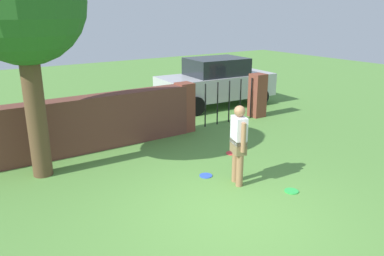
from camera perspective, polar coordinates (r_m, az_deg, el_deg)
The scene contains 9 objects.
ground_plane at distance 6.71m, azimuth 5.76°, elevation -12.83°, with size 40.00×40.00×0.00m, color #568C3D.
brick_wall at distance 9.51m, azimuth -18.63°, elevation 0.03°, with size 6.61×0.50×1.35m, color brown.
tree at distance 8.07m, azimuth -24.12°, elevation 16.49°, with size 2.38×2.38×4.70m.
person at distance 7.48m, azimuth 6.99°, elevation -2.02°, with size 0.32×0.52×1.62m.
fence_gate at distance 11.62m, azimuth 4.73°, elevation 4.06°, with size 3.23×0.44×1.40m.
car at distance 13.80m, azimuth 3.63°, elevation 6.89°, with size 4.30×2.14×1.72m.
frisbee_green at distance 7.68m, azimuth 14.68°, elevation -9.13°, with size 0.27×0.27×0.02m, color green.
frisbee_red at distance 9.34m, azimuth 5.95°, elevation -3.77°, with size 0.27×0.27×0.02m, color red.
frisbee_blue at distance 8.09m, azimuth 2.09°, elevation -7.14°, with size 0.27×0.27×0.02m, color blue.
Camera 1 is at (-3.75, -4.43, 3.37)m, focal length 35.59 mm.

